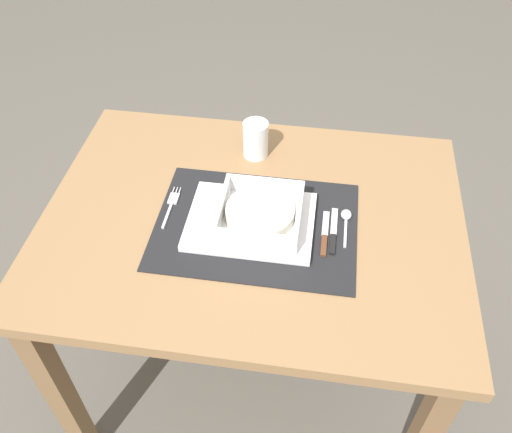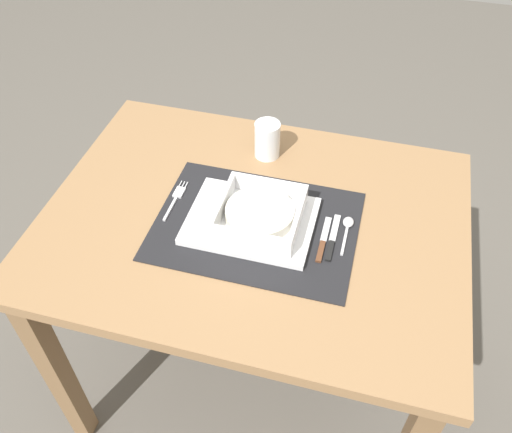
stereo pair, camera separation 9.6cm
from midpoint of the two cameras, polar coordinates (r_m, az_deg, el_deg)
ground_plane at (r=1.80m, az=1.40°, el=-15.92°), size 6.00×6.00×0.00m
dining_table at (r=1.30m, az=1.87°, el=-3.25°), size 0.96×0.72×0.70m
placemat at (r=1.21m, az=2.26°, el=-1.04°), size 0.45×0.33×0.00m
serving_plate at (r=1.20m, az=1.93°, el=-0.60°), size 0.28×0.21×0.02m
porridge_bowl at (r=1.18m, az=2.71°, el=0.08°), size 0.18×0.18×0.05m
fork at (r=1.27m, az=-6.29°, el=1.96°), size 0.02×0.14×0.00m
spoon at (r=1.22m, az=11.86°, el=-1.07°), size 0.02×0.11×0.01m
butter_knife at (r=1.19m, az=10.34°, el=-2.57°), size 0.01×0.14×0.01m
bread_knife at (r=1.18m, az=9.39°, el=-2.75°), size 0.01×0.13×0.01m
drinking_glass at (r=1.37m, az=3.21°, el=7.85°), size 0.06×0.06×0.10m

